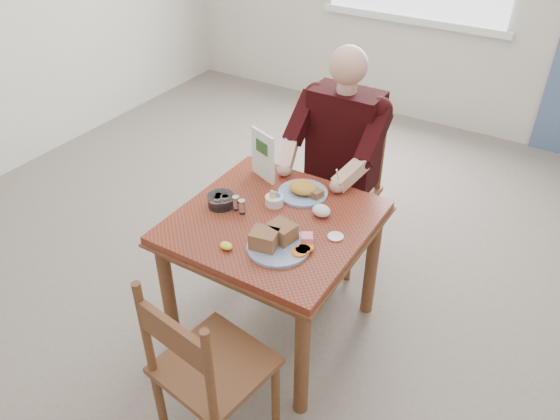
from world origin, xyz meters
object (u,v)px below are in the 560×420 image
Objects in this scene: table at (274,236)px; diner at (339,148)px; chair_far at (342,189)px; far_plate at (304,190)px; chair_near at (207,370)px; near_plate at (277,240)px.

table is 0.66× the size of diner.
far_plate is (0.02, -0.54, 0.30)m from chair_far.
chair_near is 1.48m from diner.
far_plate is at bearing 96.05° from chair_near.
near_plate is (0.13, -0.88, -0.03)m from diner.
chair_near is at bearing -79.98° from table.
chair_near is 1.04m from far_plate.
chair_near is 0.69× the size of diner.
chair_near is 3.06× the size of near_plate.
near_plate is (0.13, -0.18, 0.15)m from table.
far_plate is (-0.11, 0.44, -0.01)m from near_plate.
chair_far reaches higher than near_plate.
chair_near reaches higher than far_plate.
near_plate reaches higher than far_plate.
chair_far is at bearing 90.00° from table.
diner is 0.89m from near_plate.
chair_far reaches higher than far_plate.
diner reaches higher than chair_near.
diner is 4.46× the size of near_plate.
near_plate reaches higher than table.
far_plate is at bearing 103.65° from near_plate.
table is at bearing 100.02° from chair_near.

